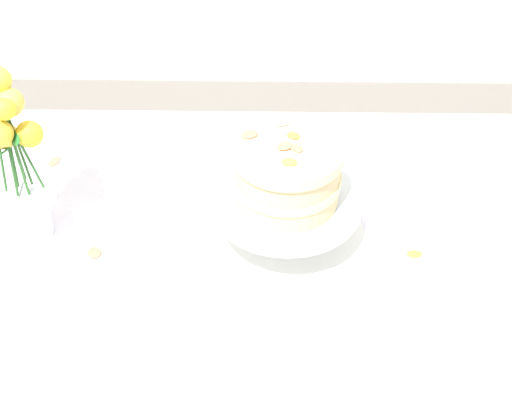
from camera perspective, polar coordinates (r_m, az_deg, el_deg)
The scene contains 9 objects.
dining_table at distance 1.37m, azimuth -1.61°, elevation -7.55°, with size 1.40×1.00×0.74m.
linen_napkin at distance 1.35m, azimuth 2.41°, elevation -2.62°, with size 0.32×0.32×0.00m, color white.
cake_stand at distance 1.30m, azimuth 2.51°, elevation -0.04°, with size 0.29×0.29×0.10m.
layer_cake at distance 1.25m, azimuth 2.62°, elevation 2.67°, with size 0.20×0.20×0.13m.
flower_vase at distance 1.32m, azimuth -19.32°, elevation 3.51°, with size 0.11×0.10×0.36m.
loose_petal_0 at distance 1.35m, azimuth 13.12°, elevation -4.01°, with size 0.03×0.02×0.00m, color orange.
loose_petal_1 at distance 1.36m, azimuth -13.38°, elevation -3.90°, with size 0.03×0.03×0.00m, color #E56B51.
loose_petal_2 at distance 1.20m, azimuth -4.59°, elevation -10.26°, with size 0.04×0.03×0.01m, color pink.
loose_petal_3 at distance 1.60m, azimuth -16.53°, elevation 3.52°, with size 0.04×0.02×0.00m, color #E56B51.
Camera 1 is at (0.05, -0.91, 1.69)m, focal length 47.79 mm.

